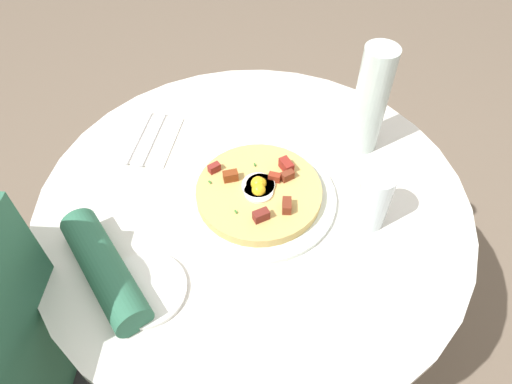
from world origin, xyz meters
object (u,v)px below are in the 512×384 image
Objects in this scene: breakfast_pizza at (259,190)px; water_glass at (373,199)px; dining_table at (253,242)px; fork at (153,138)px; bread_plate at (145,289)px; water_bottle at (371,101)px; pizza_plate at (259,196)px; knife at (138,137)px; salt_shaker at (369,174)px.

water_glass is at bearing 78.70° from breakfast_pizza.
dining_table is 3.50× the size of breakfast_pizza.
breakfast_pizza is at bearing -114.92° from fork.
bread_plate is 0.60m from water_bottle.
water_glass is (0.04, 0.24, 0.23)m from dining_table.
pizza_plate is at bearing 139.87° from bread_plate.
pizza_plate reaches higher than fork.
dining_table is at bearing -99.85° from water_glass.
dining_table is 0.34m from water_glass.
water_glass reaches higher than knife.
bread_plate is 0.40m from fork.
bread_plate is (0.23, -0.20, -0.00)m from pizza_plate.
water_bottle is (-0.41, 0.43, 0.12)m from bread_plate.
salt_shaker is at bearing 1.82° from water_bottle.
salt_shaker is (-0.06, 0.25, 0.19)m from dining_table.
pizza_plate is 0.31m from fork.
salt_shaker is (-0.29, 0.43, 0.02)m from bread_plate.
salt_shaker is at bearing -95.38° from fork.
salt_shaker reaches higher than dining_table.
breakfast_pizza is 1.46× the size of fork.
dining_table is at bearing -72.68° from pizza_plate.
pizza_plate is 2.11× the size of bread_plate.
bread_plate is 1.15× the size of water_glass.
breakfast_pizza is 0.23m from water_glass.
breakfast_pizza is 0.31m from fork.
knife is at bearing 90.00° from fork.
breakfast_pizza is 0.24m from salt_shaker.
pizza_plate is 1.82× the size of knife.
knife is 3.26× the size of salt_shaker.
water_bottle is (-0.22, 0.01, 0.06)m from water_glass.
water_bottle is (-0.01, 0.53, 0.12)m from knife.
bread_plate is 0.46m from water_glass.
knife is (-0.16, -0.30, -0.02)m from breakfast_pizza.
water_bottle is at bearing 126.84° from dining_table.
water_bottle reaches higher than breakfast_pizza.
water_bottle is at bearing 178.42° from water_glass.
water_glass is at bearing -106.38° from fork.
pizza_plate is 1.24× the size of breakfast_pizza.
bread_plate is 2.80× the size of salt_shaker.
breakfast_pizza is 0.30m from bread_plate.
bread_plate is at bearing -46.09° from water_bottle.
bread_plate is at bearing -40.13° from pizza_plate.
fork is 3.26× the size of salt_shaker.
fork and knife have the same top height.
dining_table is at bearing -76.41° from salt_shaker.
bread_plate is 0.41m from knife.
pizza_plate is at bearing -101.33° from water_glass.
fork is 1.00× the size of knife.
fork is at bearing -121.40° from pizza_plate.
bread_plate is at bearing -38.77° from dining_table.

